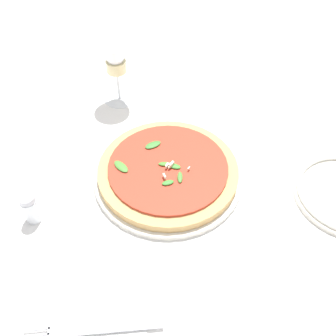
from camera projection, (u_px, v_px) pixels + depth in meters
ground_plane at (158, 175)px, 0.84m from camera, size 6.00×6.00×0.00m
pizza_arugula_main at (168, 172)px, 0.82m from camera, size 0.31×0.31×0.05m
wine_glass at (116, 60)px, 0.93m from camera, size 0.09×0.09×0.16m
napkin at (100, 331)px, 0.62m from camera, size 0.17×0.13×0.01m
fork at (94, 330)px, 0.61m from camera, size 0.22×0.04×0.00m
shaker_pepper at (31, 208)px, 0.74m from camera, size 0.03×0.03×0.07m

